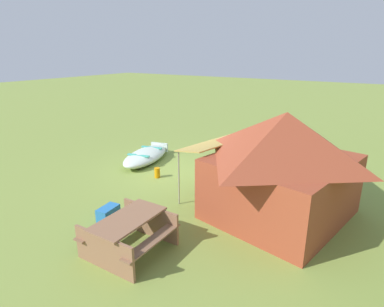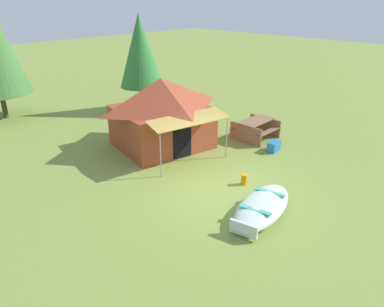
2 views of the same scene
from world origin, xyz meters
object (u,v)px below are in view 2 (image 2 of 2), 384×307
cooler_box (274,146)px  beached_rowboat (262,207)px  canvas_cabin_tent (162,112)px  pine_tree_far_center (140,51)px  picnic_table (256,127)px  fuel_can (244,179)px

cooler_box → beached_rowboat: bearing=-151.5°
canvas_cabin_tent → pine_tree_far_center: (2.44, 4.27, 1.59)m
beached_rowboat → canvas_cabin_tent: size_ratio=0.64×
beached_rowboat → canvas_cabin_tent: 5.89m
canvas_cabin_tent → picnic_table: (3.24, -2.15, -0.91)m
canvas_cabin_tent → fuel_can: (-0.32, -4.24, -1.23)m
cooler_box → picnic_table: bearing=64.1°
canvas_cabin_tent → picnic_table: bearing=-33.6°
beached_rowboat → pine_tree_far_center: pine_tree_far_center is taller
cooler_box → pine_tree_far_center: 8.22m
pine_tree_far_center → canvas_cabin_tent: bearing=-119.8°
pine_tree_far_center → cooler_box: bearing=-88.8°
canvas_cabin_tent → fuel_can: bearing=-94.3°
fuel_can → pine_tree_far_center: bearing=72.0°
beached_rowboat → canvas_cabin_tent: canvas_cabin_tent is taller
cooler_box → canvas_cabin_tent: bearing=127.0°
beached_rowboat → pine_tree_far_center: 10.93m
beached_rowboat → picnic_table: size_ratio=1.76×
pine_tree_far_center → beached_rowboat: bearing=-111.0°
canvas_cabin_tent → pine_tree_far_center: bearing=60.2°
canvas_cabin_tent → picnic_table: size_ratio=2.77×
beached_rowboat → canvas_cabin_tent: bearing=76.5°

